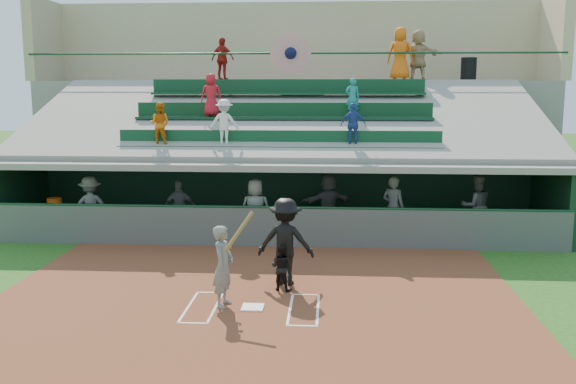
# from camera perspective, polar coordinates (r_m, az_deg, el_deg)

# --- Properties ---
(ground) EXTENTS (100.00, 100.00, 0.00)m
(ground) POSITION_cam_1_polar(r_m,az_deg,el_deg) (13.04, -3.15, -10.34)
(ground) COLOR #215016
(ground) RESTS_ON ground
(dirt_slab) EXTENTS (11.00, 9.00, 0.02)m
(dirt_slab) POSITION_cam_1_polar(r_m,az_deg,el_deg) (13.50, -2.89, -9.59)
(dirt_slab) COLOR brown
(dirt_slab) RESTS_ON ground
(home_plate) EXTENTS (0.43, 0.43, 0.03)m
(home_plate) POSITION_cam_1_polar(r_m,az_deg,el_deg) (13.03, -3.15, -10.19)
(home_plate) COLOR white
(home_plate) RESTS_ON dirt_slab
(batters_box_chalk) EXTENTS (2.65, 1.85, 0.01)m
(batters_box_chalk) POSITION_cam_1_polar(r_m,az_deg,el_deg) (13.03, -3.15, -10.24)
(batters_box_chalk) COLOR silver
(batters_box_chalk) RESTS_ON dirt_slab
(dugout_floor) EXTENTS (16.00, 3.50, 0.04)m
(dugout_floor) POSITION_cam_1_polar(r_m,az_deg,el_deg) (19.49, -0.74, -3.60)
(dugout_floor) COLOR gray
(dugout_floor) RESTS_ON ground
(concourse_slab) EXTENTS (20.00, 3.00, 4.60)m
(concourse_slab) POSITION_cam_1_polar(r_m,az_deg,el_deg) (25.81, 0.45, 4.72)
(concourse_slab) COLOR gray
(concourse_slab) RESTS_ON ground
(grandstand) EXTENTS (20.40, 10.40, 7.80)m
(grandstand) POSITION_cam_1_polar(r_m,az_deg,el_deg) (22.85, -0.02, 4.02)
(grandstand) COLOR #4F544F
(grandstand) RESTS_ON ground
(batter_at_plate) EXTENTS (0.87, 0.75, 1.95)m
(batter_at_plate) POSITION_cam_1_polar(r_m,az_deg,el_deg) (12.95, -5.75, -6.53)
(batter_at_plate) COLOR #5F615C
(batter_at_plate) RESTS_ON dirt_slab
(catcher) EXTENTS (0.60, 0.54, 1.02)m
(catcher) POSITION_cam_1_polar(r_m,az_deg,el_deg) (13.95, -0.58, -6.70)
(catcher) COLOR black
(catcher) RESTS_ON dirt_slab
(home_umpire) EXTENTS (1.30, 0.81, 1.94)m
(home_umpire) POSITION_cam_1_polar(r_m,az_deg,el_deg) (14.27, -0.23, -4.42)
(home_umpire) COLOR black
(home_umpire) RESTS_ON dirt_slab
(dugout_bench) EXTENTS (14.34, 3.75, 0.44)m
(dugout_bench) POSITION_cam_1_polar(r_m,az_deg,el_deg) (20.59, -0.77, -2.21)
(dugout_bench) COLOR olive
(dugout_bench) RESTS_ON dugout_floor
(white_table) EXTENTS (0.82, 0.64, 0.69)m
(white_table) POSITION_cam_1_polar(r_m,az_deg,el_deg) (20.19, -20.03, -2.66)
(white_table) COLOR white
(white_table) RESTS_ON dugout_floor
(water_cooler) EXTENTS (0.42, 0.42, 0.42)m
(water_cooler) POSITION_cam_1_polar(r_m,az_deg,el_deg) (20.09, -20.04, -1.11)
(water_cooler) COLOR #E2520D
(water_cooler) RESTS_ON white_table
(dugout_player_a) EXTENTS (1.30, 1.05, 1.76)m
(dugout_player_a) POSITION_cam_1_polar(r_m,az_deg,el_deg) (19.68, -17.14, -1.22)
(dugout_player_a) COLOR #5F625D
(dugout_player_a) RESTS_ON dugout_floor
(dugout_player_b) EXTENTS (0.98, 0.47, 1.63)m
(dugout_player_b) POSITION_cam_1_polar(r_m,az_deg,el_deg) (19.19, -9.58, -1.38)
(dugout_player_b) COLOR #565954
(dugout_player_b) RESTS_ON dugout_floor
(dugout_player_c) EXTENTS (0.88, 0.58, 1.79)m
(dugout_player_c) POSITION_cam_1_polar(r_m,az_deg,el_deg) (18.14, -2.90, -1.63)
(dugout_player_c) COLOR #5F625C
(dugout_player_c) RESTS_ON dugout_floor
(dugout_player_d) EXTENTS (1.70, 1.07, 1.75)m
(dugout_player_d) POSITION_cam_1_polar(r_m,az_deg,el_deg) (19.45, 3.58, -0.94)
(dugout_player_d) COLOR #545651
(dugout_player_d) RESTS_ON dugout_floor
(dugout_player_e) EXTENTS (0.79, 0.70, 1.81)m
(dugout_player_e) POSITION_cam_1_polar(r_m,az_deg,el_deg) (18.74, 9.33, -1.35)
(dugout_player_e) COLOR #5D5F5A
(dugout_player_e) RESTS_ON dugout_floor
(dugout_player_f) EXTENTS (0.98, 0.82, 1.81)m
(dugout_player_f) POSITION_cam_1_polar(r_m,az_deg,el_deg) (19.45, 16.37, -1.22)
(dugout_player_f) COLOR #565954
(dugout_player_f) RESTS_ON dugout_floor
(trash_bin) EXTENTS (0.59, 0.59, 0.88)m
(trash_bin) POSITION_cam_1_polar(r_m,az_deg,el_deg) (25.93, 15.76, 10.46)
(trash_bin) COLOR black
(trash_bin) RESTS_ON concourse_slab
(concourse_staff_a) EXTENTS (1.03, 0.71, 1.63)m
(concourse_staff_a) POSITION_cam_1_polar(r_m,az_deg,el_deg) (25.09, -5.83, 11.66)
(concourse_staff_a) COLOR #A41712
(concourse_staff_a) RESTS_ON concourse_slab
(concourse_staff_b) EXTENTS (1.04, 0.76, 1.95)m
(concourse_staff_b) POSITION_cam_1_polar(r_m,az_deg,el_deg) (24.63, 9.94, 11.99)
(concourse_staff_b) COLOR orange
(concourse_staff_b) RESTS_ON concourse_slab
(concourse_staff_c) EXTENTS (1.80, 0.71, 1.89)m
(concourse_staff_c) POSITION_cam_1_polar(r_m,az_deg,el_deg) (25.09, 11.50, 11.82)
(concourse_staff_c) COLOR tan
(concourse_staff_c) RESTS_ON concourse_slab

